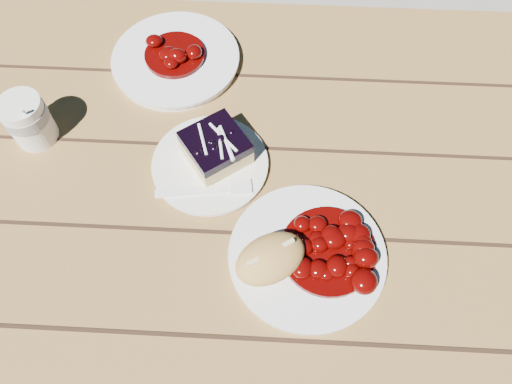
{
  "coord_description": "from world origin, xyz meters",
  "views": [
    {
      "loc": [
        0.19,
        -0.39,
        1.46
      ],
      "look_at": [
        0.17,
        -0.04,
        0.81
      ],
      "focal_mm": 35.0,
      "sensor_mm": 36.0,
      "label": 1
    }
  ],
  "objects_px": {
    "coffee_cup": "(28,120)",
    "second_plate": "(176,60)",
    "bread_roll": "(270,259)",
    "dessert_plate": "(210,165)",
    "blueberry_cake": "(216,147)",
    "picnic_table": "(170,226)",
    "main_plate": "(307,256)"
  },
  "relations": [
    {
      "from": "blueberry_cake",
      "to": "second_plate",
      "type": "bearing_deg",
      "value": 78.81
    },
    {
      "from": "bread_roll",
      "to": "dessert_plate",
      "type": "distance_m",
      "value": 0.21
    },
    {
      "from": "bread_roll",
      "to": "dessert_plate",
      "type": "height_order",
      "value": "bread_roll"
    },
    {
      "from": "main_plate",
      "to": "coffee_cup",
      "type": "bearing_deg",
      "value": 156.48
    },
    {
      "from": "picnic_table",
      "to": "bread_roll",
      "type": "relative_size",
      "value": 18.7
    },
    {
      "from": "main_plate",
      "to": "coffee_cup",
      "type": "height_order",
      "value": "coffee_cup"
    },
    {
      "from": "picnic_table",
      "to": "main_plate",
      "type": "relative_size",
      "value": 8.69
    },
    {
      "from": "picnic_table",
      "to": "coffee_cup",
      "type": "bearing_deg",
      "value": 158.33
    },
    {
      "from": "main_plate",
      "to": "dessert_plate",
      "type": "bearing_deg",
      "value": 135.97
    },
    {
      "from": "coffee_cup",
      "to": "second_plate",
      "type": "bearing_deg",
      "value": 39.51
    },
    {
      "from": "second_plate",
      "to": "blueberry_cake",
      "type": "bearing_deg",
      "value": -65.48
    },
    {
      "from": "bread_roll",
      "to": "coffee_cup",
      "type": "bearing_deg",
      "value": 151.51
    },
    {
      "from": "main_plate",
      "to": "second_plate",
      "type": "relative_size",
      "value": 0.99
    },
    {
      "from": "main_plate",
      "to": "second_plate",
      "type": "height_order",
      "value": "same"
    },
    {
      "from": "picnic_table",
      "to": "blueberry_cake",
      "type": "distance_m",
      "value": 0.23
    },
    {
      "from": "coffee_cup",
      "to": "second_plate",
      "type": "xyz_separation_m",
      "value": [
        0.22,
        0.18,
        -0.04
      ]
    },
    {
      "from": "main_plate",
      "to": "coffee_cup",
      "type": "relative_size",
      "value": 2.6
    },
    {
      "from": "dessert_plate",
      "to": "picnic_table",
      "type": "bearing_deg",
      "value": -155.56
    },
    {
      "from": "picnic_table",
      "to": "bread_roll",
      "type": "bearing_deg",
      "value": -35.21
    },
    {
      "from": "coffee_cup",
      "to": "bread_roll",
      "type": "bearing_deg",
      "value": -28.49
    },
    {
      "from": "main_plate",
      "to": "bread_roll",
      "type": "xyz_separation_m",
      "value": [
        -0.05,
        -0.02,
        0.04
      ]
    },
    {
      "from": "dessert_plate",
      "to": "blueberry_cake",
      "type": "relative_size",
      "value": 1.48
    },
    {
      "from": "bread_roll",
      "to": "dessert_plate",
      "type": "relative_size",
      "value": 0.57
    },
    {
      "from": "second_plate",
      "to": "coffee_cup",
      "type": "bearing_deg",
      "value": -140.49
    },
    {
      "from": "bread_roll",
      "to": "coffee_cup",
      "type": "relative_size",
      "value": 1.21
    },
    {
      "from": "picnic_table",
      "to": "blueberry_cake",
      "type": "xyz_separation_m",
      "value": [
        0.1,
        0.05,
        0.2
      ]
    },
    {
      "from": "dessert_plate",
      "to": "blueberry_cake",
      "type": "distance_m",
      "value": 0.04
    },
    {
      "from": "second_plate",
      "to": "main_plate",
      "type": "bearing_deg",
      "value": -57.06
    },
    {
      "from": "bread_roll",
      "to": "dessert_plate",
      "type": "xyz_separation_m",
      "value": [
        -0.11,
        0.18,
        -0.04
      ]
    },
    {
      "from": "picnic_table",
      "to": "second_plate",
      "type": "distance_m",
      "value": 0.31
    },
    {
      "from": "main_plate",
      "to": "dessert_plate",
      "type": "xyz_separation_m",
      "value": [
        -0.16,
        0.16,
        -0.0
      ]
    },
    {
      "from": "picnic_table",
      "to": "main_plate",
      "type": "bearing_deg",
      "value": -25.1
    }
  ]
}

